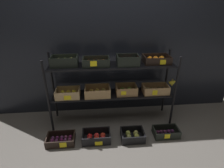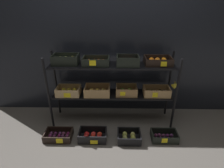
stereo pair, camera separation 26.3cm
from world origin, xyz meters
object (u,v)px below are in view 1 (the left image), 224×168
crate_ground_plum (61,140)px  crate_ground_apple_red (96,137)px  crate_ground_pear (132,136)px  crate_ground_right_plum (166,133)px  display_rack (112,79)px

crate_ground_plum → crate_ground_apple_red: crate_ground_apple_red is taller
crate_ground_apple_red → crate_ground_pear: size_ratio=1.21×
crate_ground_apple_red → crate_ground_right_plum: 0.98m
crate_ground_plum → display_rack: bearing=30.9°
crate_ground_plum → crate_ground_pear: 0.97m
display_rack → crate_ground_apple_red: (-0.26, -0.44, -0.66)m
display_rack → crate_ground_right_plum: size_ratio=5.36×
crate_ground_plum → crate_ground_right_plum: bearing=0.4°
display_rack → crate_ground_apple_red: 0.83m
display_rack → crate_ground_plum: (-0.73, -0.44, -0.67)m
display_rack → crate_ground_right_plum: display_rack is taller
display_rack → crate_ground_right_plum: (0.72, -0.43, -0.67)m
crate_ground_plum → crate_ground_apple_red: (0.47, -0.00, 0.01)m
crate_ground_apple_red → crate_ground_pear: (0.49, -0.02, 0.00)m
crate_ground_pear → crate_ground_right_plum: bearing=3.1°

